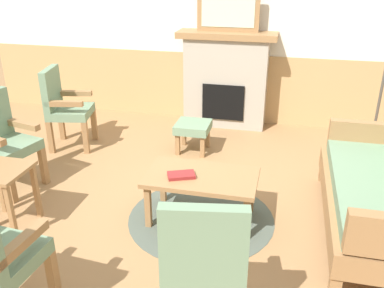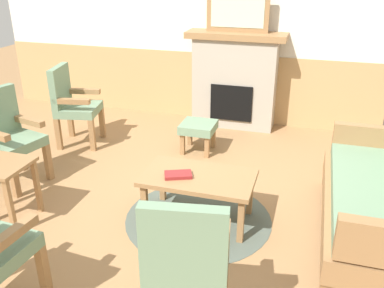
% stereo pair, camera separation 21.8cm
% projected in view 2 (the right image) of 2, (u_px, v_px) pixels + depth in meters
% --- Properties ---
extents(ground_plane, '(14.00, 14.00, 0.00)m').
position_uv_depth(ground_plane, '(181.00, 213.00, 3.83)').
color(ground_plane, '#997047').
extents(wall_back, '(7.20, 0.14, 2.70)m').
position_uv_depth(wall_back, '(240.00, 27.00, 5.57)').
color(wall_back, silver).
rests_on(wall_back, ground_plane).
extents(fireplace, '(1.30, 0.44, 1.28)m').
position_uv_depth(fireplace, '(235.00, 80.00, 5.62)').
color(fireplace, '#A39989').
rests_on(fireplace, ground_plane).
extents(framed_picture, '(0.80, 0.04, 0.56)m').
position_uv_depth(framed_picture, '(238.00, 9.00, 5.25)').
color(framed_picture, olive).
rests_on(framed_picture, fireplace).
extents(couch, '(0.70, 1.80, 0.98)m').
position_uv_depth(couch, '(377.00, 196.00, 3.35)').
color(couch, olive).
rests_on(couch, ground_plane).
extents(coffee_table, '(0.96, 0.56, 0.44)m').
position_uv_depth(coffee_table, '(199.00, 181.00, 3.60)').
color(coffee_table, olive).
rests_on(coffee_table, ground_plane).
extents(round_rug, '(1.31, 1.31, 0.01)m').
position_uv_depth(round_rug, '(198.00, 218.00, 3.75)').
color(round_rug, '#4C564C').
rests_on(round_rug, ground_plane).
extents(book_on_table, '(0.26, 0.21, 0.03)m').
position_uv_depth(book_on_table, '(178.00, 175.00, 3.55)').
color(book_on_table, maroon).
rests_on(book_on_table, coffee_table).
extents(footstool, '(0.40, 0.40, 0.36)m').
position_uv_depth(footstool, '(198.00, 129.00, 4.97)').
color(footstool, olive).
rests_on(footstool, ground_plane).
extents(armchair_near_fireplace, '(0.57, 0.57, 0.98)m').
position_uv_depth(armchair_near_fireplace, '(72.00, 102.00, 5.09)').
color(armchair_near_fireplace, olive).
rests_on(armchair_near_fireplace, ground_plane).
extents(armchair_by_window_left, '(0.58, 0.58, 0.98)m').
position_uv_depth(armchair_by_window_left, '(7.00, 133.00, 4.18)').
color(armchair_by_window_left, olive).
rests_on(armchair_by_window_left, ground_plane).
extents(armchair_front_left, '(0.55, 0.55, 0.98)m').
position_uv_depth(armchair_front_left, '(187.00, 260.00, 2.42)').
color(armchair_front_left, olive).
rests_on(armchair_front_left, ground_plane).
extents(side_table, '(0.44, 0.44, 0.55)m').
position_uv_depth(side_table, '(3.00, 176.00, 3.58)').
color(side_table, olive).
rests_on(side_table, ground_plane).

